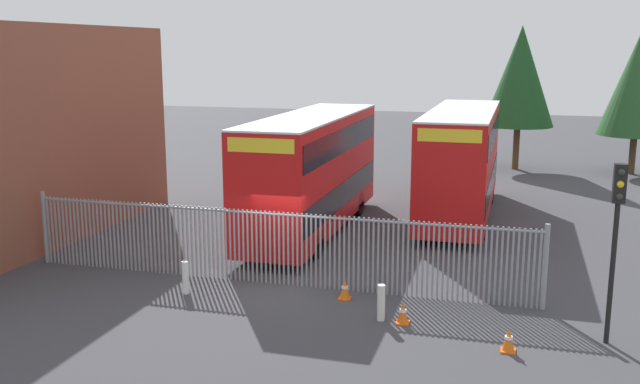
# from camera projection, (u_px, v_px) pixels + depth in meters

# --- Properties ---
(ground_plane) EXTENTS (100.00, 100.00, 0.00)m
(ground_plane) POSITION_uv_depth(u_px,v_px,m) (347.00, 221.00, 28.32)
(ground_plane) COLOR #3D3D42
(palisade_fence) EXTENTS (15.57, 0.14, 2.35)m
(palisade_fence) POSITION_uv_depth(u_px,v_px,m) (270.00, 245.00, 20.65)
(palisade_fence) COLOR gray
(palisade_fence) RESTS_ON ground
(double_decker_bus_near_gate) EXTENTS (2.54, 10.81, 4.42)m
(double_decker_bus_near_gate) POSITION_uv_depth(u_px,v_px,m) (312.00, 168.00, 26.36)
(double_decker_bus_near_gate) COLOR red
(double_decker_bus_near_gate) RESTS_ON ground
(double_decker_bus_behind_fence_left) EXTENTS (2.54, 10.81, 4.42)m
(double_decker_bus_behind_fence_left) POSITION_uv_depth(u_px,v_px,m) (461.00, 159.00, 28.71)
(double_decker_bus_behind_fence_left) COLOR red
(double_decker_bus_behind_fence_left) RESTS_ON ground
(bollard_near_left) EXTENTS (0.20, 0.20, 0.95)m
(bollard_near_left) POSITION_uv_depth(u_px,v_px,m) (186.00, 277.00, 19.95)
(bollard_near_left) COLOR silver
(bollard_near_left) RESTS_ON ground
(bollard_center_front) EXTENTS (0.20, 0.20, 0.95)m
(bollard_center_front) POSITION_uv_depth(u_px,v_px,m) (381.00, 303.00, 17.97)
(bollard_center_front) COLOR silver
(bollard_center_front) RESTS_ON ground
(traffic_cone_by_gate) EXTENTS (0.34, 0.34, 0.59)m
(traffic_cone_by_gate) POSITION_uv_depth(u_px,v_px,m) (403.00, 313.00, 17.80)
(traffic_cone_by_gate) COLOR orange
(traffic_cone_by_gate) RESTS_ON ground
(traffic_cone_mid_forecourt) EXTENTS (0.34, 0.34, 0.59)m
(traffic_cone_mid_forecourt) POSITION_uv_depth(u_px,v_px,m) (345.00, 289.00, 19.53)
(traffic_cone_mid_forecourt) COLOR orange
(traffic_cone_mid_forecourt) RESTS_ON ground
(traffic_cone_near_kerb) EXTENTS (0.34, 0.34, 0.59)m
(traffic_cone_near_kerb) POSITION_uv_depth(u_px,v_px,m) (509.00, 340.00, 16.14)
(traffic_cone_near_kerb) COLOR orange
(traffic_cone_near_kerb) RESTS_ON ground
(traffic_light_kerbside) EXTENTS (0.28, 0.33, 4.30)m
(traffic_light_kerbside) POSITION_uv_depth(u_px,v_px,m) (617.00, 221.00, 16.08)
(traffic_light_kerbside) COLOR black
(traffic_light_kerbside) RESTS_ON ground
(tree_tall_back) EXTENTS (3.92, 3.92, 8.08)m
(tree_tall_back) POSITION_uv_depth(u_px,v_px,m) (520.00, 76.00, 39.53)
(tree_tall_back) COLOR #4C3823
(tree_tall_back) RESTS_ON ground
(tree_short_side) EXTENTS (4.04, 4.04, 7.94)m
(tree_short_side) POSITION_uv_depth(u_px,v_px,m) (639.00, 82.00, 37.98)
(tree_short_side) COLOR #4C3823
(tree_short_side) RESTS_ON ground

